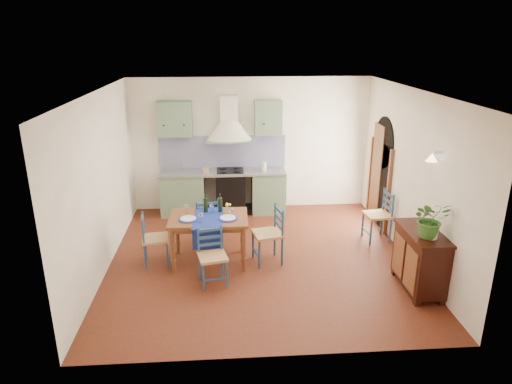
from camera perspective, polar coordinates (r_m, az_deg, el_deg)
floor at (r=7.84m, az=0.50°, el=-8.30°), size 5.00×5.00×0.00m
back_wall at (r=9.58m, az=-3.39°, el=3.57°), size 5.00×0.96×2.80m
right_wall at (r=8.16m, az=18.11°, el=1.97°), size 0.26×5.00×2.80m
left_wall at (r=7.53m, az=-18.79°, el=1.00°), size 0.04×5.00×2.80m
ceiling at (r=7.01m, az=0.56°, el=12.51°), size 5.00×5.00×0.01m
dining_table at (r=7.48m, az=-5.91°, el=-3.78°), size 1.28×0.97×1.12m
chair_near at (r=6.94m, az=-5.51°, el=-7.99°), size 0.49×0.49×0.88m
chair_far at (r=8.09m, az=-6.21°, el=-3.73°), size 0.53×0.53×0.94m
chair_left at (r=7.64m, az=-12.71°, el=-5.77°), size 0.47×0.47×0.88m
chair_right at (r=7.53m, az=1.68°, el=-5.27°), size 0.53×0.53×0.97m
chair_spare at (r=8.63m, az=15.13°, el=-2.82°), size 0.48×0.48×0.94m
sideboard at (r=7.16m, az=19.79°, el=-7.78°), size 0.50×1.05×0.94m
potted_plant at (r=6.73m, az=21.01°, el=-3.17°), size 0.50×0.44×0.54m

